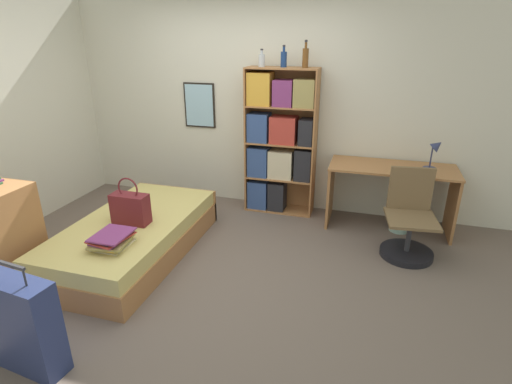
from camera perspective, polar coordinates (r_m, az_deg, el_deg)
name	(u,v)px	position (r m, az deg, el deg)	size (l,w,h in m)	color
ground_plane	(199,264)	(4.06, -8.15, -10.09)	(14.00, 14.00, 0.00)	#66564C
wall_back	(249,104)	(5.13, -0.94, 12.44)	(10.00, 0.09, 2.60)	beige
bed	(135,236)	(4.30, -16.93, -6.06)	(1.03, 1.97, 0.38)	#A36B3D
handbag	(130,208)	(4.08, -17.52, -2.19)	(0.36, 0.16, 0.47)	maroon
book_stack_on_bed	(112,240)	(3.73, -19.89, -6.42)	(0.35, 0.40, 0.12)	beige
suitcase	(20,324)	(3.17, -30.61, -15.92)	(0.60, 0.26, 0.82)	navy
bookcase	(278,142)	(4.90, 3.21, 7.15)	(0.85, 0.32, 1.77)	#A36B3D
bottle_green	(262,60)	(4.80, 0.83, 18.35)	(0.07, 0.07, 0.20)	#B7BCC1
bottle_brown	(284,59)	(4.75, 3.99, 18.46)	(0.07, 0.07, 0.24)	navy
bottle_clear	(305,57)	(4.69, 7.08, 18.57)	(0.07, 0.07, 0.29)	brown
desk	(391,185)	(4.77, 18.70, 1.02)	(1.38, 0.59, 0.75)	#A36B3D
desk_lamp	(436,150)	(4.71, 24.29, 5.53)	(0.19, 0.14, 0.35)	navy
desk_chair	(408,230)	(4.35, 20.93, -5.08)	(0.53, 0.53, 0.88)	black
waste_bin	(400,221)	(4.88, 19.86, -3.87)	(0.22, 0.22, 0.25)	#99C1B2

